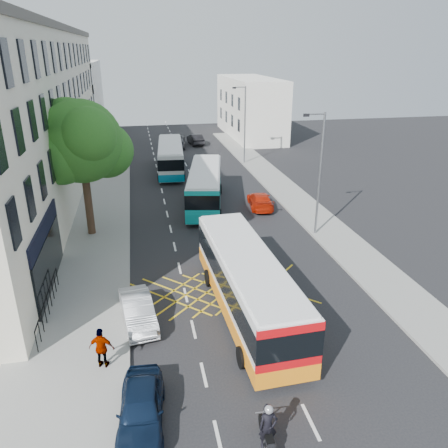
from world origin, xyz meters
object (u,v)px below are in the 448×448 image
street_tree (81,143)px  motorbike (268,429)px  parked_car_silver (138,311)px  lamp_near (319,169)px  parked_car_blue (141,408)px  bus_mid (205,186)px  pedestrian_far (102,348)px  lamp_far (244,121)px  distant_car_grey (175,141)px  distant_car_dark (195,139)px  bus_near (247,283)px  bus_far (171,157)px  red_hatchback (260,200)px

street_tree → motorbike: street_tree is taller
parked_car_silver → street_tree: bearing=97.1°
lamp_near → parked_car_blue: 18.66m
bus_mid → pedestrian_far: 19.78m
bus_mid → parked_car_blue: bus_mid is taller
street_tree → lamp_far: street_tree is taller
street_tree → lamp_near: bearing=-11.4°
lamp_near → parked_car_blue: (-11.80, -13.90, -3.98)m
street_tree → distant_car_grey: 28.84m
bus_mid → pedestrian_far: size_ratio=6.22×
lamp_near → motorbike: (-7.96, -15.71, -3.79)m
distant_car_grey → distant_car_dark: distant_car_grey is taller
lamp_far → bus_near: bearing=-103.4°
bus_far → street_tree: bearing=-109.1°
lamp_far → pedestrian_far: 33.80m
red_hatchback → distant_car_grey: bearing=-72.7°
pedestrian_far → parked_car_blue: bearing=132.1°
parked_car_blue → motorbike: bearing=-20.8°
lamp_near → lamp_far: 20.00m
bus_mid → red_hatchback: size_ratio=2.58×
street_tree → lamp_far: (14.71, 17.03, -1.68)m
lamp_far → parked_car_blue: size_ratio=2.13×
lamp_near → parked_car_silver: 14.78m
red_hatchback → pedestrian_far: size_ratio=2.42×
bus_mid → distant_car_grey: bearing=102.1°
bus_far → pedestrian_far: bearing=-95.6°
bus_far → pedestrian_far: (-5.19, -29.30, -0.51)m
distant_car_grey → bus_mid: bearing=-83.1°
lamp_near → lamp_far: bearing=90.0°
red_hatchback → pedestrian_far: (-11.15, -16.95, 0.41)m
lamp_near → motorbike: bearing=-116.9°
lamp_near → bus_far: bearing=113.5°
red_hatchback → parked_car_silver: bearing=61.9°
bus_near → bus_mid: (0.54, 15.76, -0.07)m
lamp_near → bus_mid: (-6.19, 7.59, -3.07)m
bus_mid → pedestrian_far: (-7.01, -18.49, -0.53)m
lamp_far → parked_car_silver: (-11.80, -27.97, -3.99)m
bus_near → pedestrian_far: size_ratio=6.39×
motorbike → distant_car_dark: bearing=87.6°
parked_car_silver → bus_mid: bearing=62.4°
street_tree → distant_car_grey: street_tree is taller
bus_far → red_hatchback: size_ratio=2.52×
lamp_far → red_hatchback: size_ratio=1.93×
lamp_far → motorbike: size_ratio=4.05×
parked_car_blue → distant_car_dark: distant_car_dark is taller
bus_near → parked_car_blue: size_ratio=2.92×
lamp_near → distant_car_dark: lamp_near is taller
bus_far → motorbike: bearing=-85.5°
lamp_far → red_hatchback: bearing=-98.3°
bus_near → motorbike: size_ratio=5.56×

